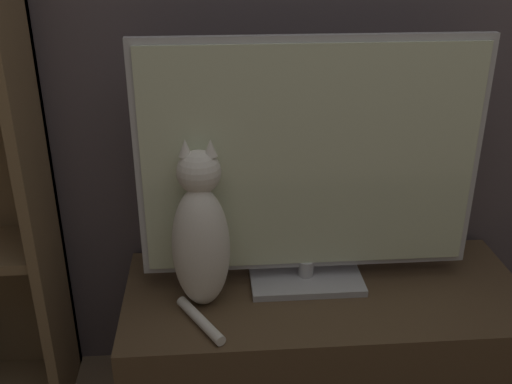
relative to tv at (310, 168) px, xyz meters
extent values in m
cube|color=brown|center=(0.05, -0.05, -0.57)|extent=(1.15, 0.50, 0.42)
cube|color=#B7B7BC|center=(0.00, 0.00, -0.35)|extent=(0.33, 0.20, 0.02)
cylinder|color=#B7B7BC|center=(0.00, 0.00, -0.32)|extent=(0.04, 0.04, 0.05)
cube|color=#B7B7BC|center=(0.00, 0.00, 0.02)|extent=(0.94, 0.02, 0.66)
cube|color=beige|center=(0.00, -0.01, 0.02)|extent=(0.90, 0.01, 0.63)
ellipsoid|color=silver|center=(-0.30, -0.09, -0.18)|extent=(0.17, 0.15, 0.35)
ellipsoid|color=olive|center=(-0.30, -0.04, -0.20)|extent=(0.09, 0.05, 0.19)
sphere|color=silver|center=(-0.30, -0.06, 0.02)|extent=(0.13, 0.13, 0.12)
cone|color=silver|center=(-0.33, -0.06, 0.09)|extent=(0.04, 0.04, 0.04)
cone|color=silver|center=(-0.27, -0.07, 0.09)|extent=(0.04, 0.04, 0.04)
cylinder|color=silver|center=(-0.31, -0.19, -0.35)|extent=(0.13, 0.20, 0.03)
cube|color=brown|center=(-0.75, 0.07, 0.00)|extent=(0.03, 0.28, 1.57)
camera|label=1|loc=(-0.26, -1.49, 0.62)|focal=42.00mm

